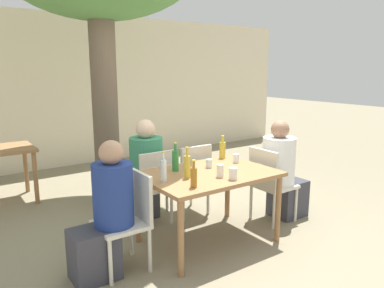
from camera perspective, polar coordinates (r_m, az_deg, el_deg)
ground_plane at (r=4.18m, az=2.43°, el=-14.53°), size 30.00×30.00×0.00m
cafe_building_wall at (r=7.40m, az=-17.03°, el=7.73°), size 10.00×0.08×2.80m
dining_table_front at (r=3.93m, az=2.52°, el=-5.52°), size 1.36×0.95×0.77m
patio_chair_0 at (r=3.53m, az=-9.55°, el=-10.58°), size 0.44×0.44×0.91m
patio_chair_1 at (r=4.57m, az=11.68°, el=-5.49°), size 0.44×0.44×0.91m
patio_chair_2 at (r=4.40m, az=-5.99°, el=-5.96°), size 0.44×0.44×0.91m
patio_chair_3 at (r=4.68m, az=-0.13°, el=-4.83°), size 0.44×0.44×0.91m
person_seated_0 at (r=3.44m, az=-13.11°, el=-10.71°), size 0.58×0.36×1.23m
person_seated_1 at (r=4.72m, az=13.61°, el=-4.48°), size 0.60×0.39×1.23m
person_seated_2 at (r=4.58m, az=-7.38°, el=-4.59°), size 0.40×0.60×1.25m
water_bottle_0 at (r=3.57m, az=-4.37°, el=-3.99°), size 0.06×0.06×0.29m
green_bottle_1 at (r=3.92m, az=-2.55°, el=-2.46°), size 0.07×0.07×0.31m
amber_bottle_2 at (r=3.40m, az=0.27°, el=-5.01°), size 0.06×0.06×0.26m
oil_cruet_3 at (r=4.49m, az=4.66°, el=-0.83°), size 0.07×0.07×0.27m
oil_cruet_4 at (r=3.68m, az=-0.73°, el=-3.36°), size 0.06×0.06×0.31m
drinking_glass_0 at (r=4.30m, az=6.73°, el=-2.18°), size 0.07×0.07×0.10m
drinking_glass_1 at (r=3.73m, az=4.32°, el=-4.09°), size 0.07×0.07×0.13m
drinking_glass_2 at (r=3.66m, az=6.27°, el=-4.52°), size 0.08×0.08×0.12m
drinking_glass_3 at (r=4.07m, az=2.59°, el=-2.98°), size 0.07×0.07×0.09m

